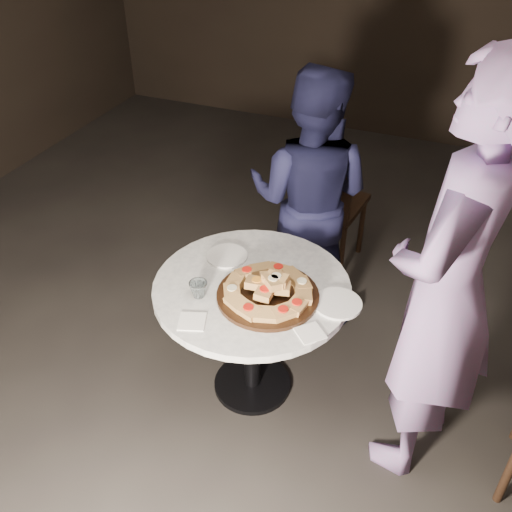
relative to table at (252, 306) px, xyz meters
The scene contains 12 objects.
floor 0.57m from the table, 23.49° to the right, with size 7.00×7.00×0.00m, color black.
table is the anchor object (origin of this frame).
serving_board 0.18m from the table, 28.69° to the right, with size 0.46×0.46×0.02m, color black.
focaccia_pile 0.21m from the table, 27.78° to the right, with size 0.41×0.41×0.11m.
plate_left 0.28m from the table, 142.05° to the left, with size 0.20×0.20×0.01m, color white.
plate_right 0.43m from the table, ahead, with size 0.22×0.22×0.01m, color white.
water_glass 0.30m from the table, 139.11° to the right, with size 0.08×0.08×0.08m, color silver.
napkin_near 0.38m from the table, 112.92° to the right, with size 0.11×0.11×0.01m, color white.
napkin_far 0.42m from the table, 30.51° to the right, with size 0.11×0.11×0.01m, color white.
chair_far 1.17m from the table, 89.27° to the left, with size 0.46×0.47×0.88m.
diner_navy 0.78m from the table, 88.07° to the left, with size 0.72×0.56×1.48m, color black.
diner_teal 0.91m from the table, ahead, with size 0.69×0.45×1.88m, color slate.
Camera 1 is at (0.67, -1.83, 2.34)m, focal length 40.00 mm.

